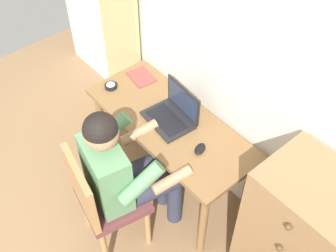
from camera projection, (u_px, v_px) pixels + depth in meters
wall_back at (270, 73)px, 2.34m from camera, size 4.80×0.05×2.50m
desk at (170, 132)px, 2.91m from camera, size 1.28×0.54×0.71m
dresser at (299, 241)px, 2.41m from camera, size 0.59×0.48×1.09m
chair at (102, 198)px, 2.65m from camera, size 0.49×0.47×0.90m
person_seated at (126, 169)px, 2.58m from camera, size 0.60×0.64×1.22m
laptop at (173, 113)px, 2.80m from camera, size 0.36×0.28×0.24m
computer_mouse at (200, 149)px, 2.63m from camera, size 0.09×0.11×0.03m
desk_clock at (111, 86)px, 3.04m from camera, size 0.09×0.09×0.03m
notebook_pad at (141, 77)px, 3.13m from camera, size 0.23×0.18×0.01m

